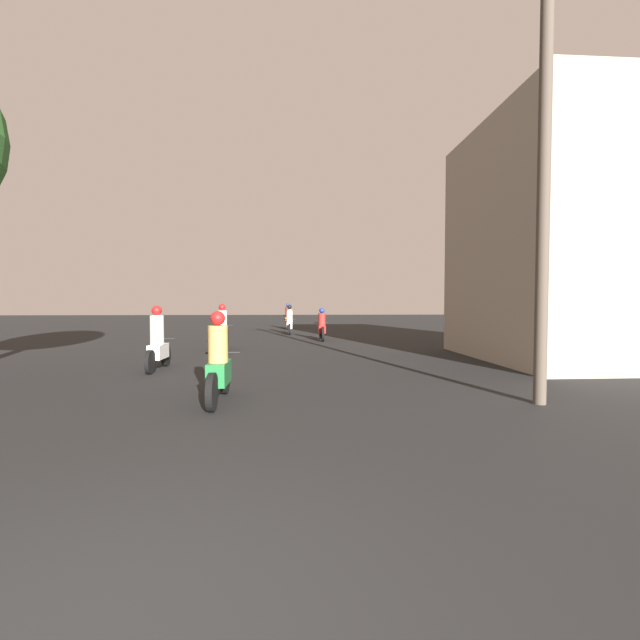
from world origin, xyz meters
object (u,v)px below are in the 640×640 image
object	(u,v)px
building_right_near	(581,242)
motorcycle_white	(158,344)
utility_pole_near	(544,153)
motorcycle_green	(219,366)
motorcycle_orange	(288,319)
motorcycle_black	(223,331)
motorcycle_silver	(290,322)
motorcycle_red	(322,327)

from	to	relation	value
building_right_near	motorcycle_white	bearing A→B (deg)	-173.88
building_right_near	utility_pole_near	distance (m)	6.89
motorcycle_green	motorcycle_orange	xyz separation A→B (m)	(0.98, 20.37, 0.04)
motorcycle_black	utility_pole_near	xyz separation A→B (m)	(6.45, -8.54, 3.39)
motorcycle_silver	utility_pole_near	world-z (taller)	utility_pole_near
motorcycle_silver	motorcycle_orange	world-z (taller)	motorcycle_orange
motorcycle_silver	motorcycle_orange	bearing A→B (deg)	84.78
motorcycle_red	motorcycle_orange	size ratio (longest dim) A/B	0.95
building_right_near	motorcycle_silver	bearing A→B (deg)	127.85
motorcycle_black	motorcycle_orange	distance (m)	12.51
motorcycle_orange	utility_pole_near	world-z (taller)	utility_pole_near
motorcycle_green	motorcycle_black	xyz separation A→B (m)	(-1.21, 8.05, 0.04)
motorcycle_white	utility_pole_near	distance (m)	9.03
motorcycle_black	motorcycle_orange	xyz separation A→B (m)	(2.19, 12.32, -0.00)
motorcycle_red	motorcycle_silver	distance (m)	4.21
motorcycle_black	motorcycle_silver	distance (m)	8.04
motorcycle_green	motorcycle_orange	distance (m)	20.39
building_right_near	motorcycle_green	bearing A→B (deg)	-153.39
motorcycle_black	motorcycle_silver	world-z (taller)	motorcycle_black
motorcycle_green	utility_pole_near	world-z (taller)	utility_pole_near
motorcycle_red	motorcycle_white	bearing A→B (deg)	-127.82
utility_pole_near	motorcycle_silver	bearing A→B (deg)	104.28
motorcycle_red	motorcycle_orange	world-z (taller)	motorcycle_orange
motorcycle_red	motorcycle_black	bearing A→B (deg)	-143.64
motorcycle_green	motorcycle_red	xyz separation A→B (m)	(2.56, 11.81, -0.03)
motorcycle_green	utility_pole_near	distance (m)	6.29
motorcycle_white	motorcycle_orange	bearing A→B (deg)	82.88
motorcycle_silver	motorcycle_red	bearing A→B (deg)	-76.65
motorcycle_green	motorcycle_orange	size ratio (longest dim) A/B	0.90
motorcycle_red	building_right_near	size ratio (longest dim) A/B	0.29
motorcycle_orange	utility_pole_near	bearing A→B (deg)	-72.98
building_right_near	utility_pole_near	world-z (taller)	utility_pole_near
motorcycle_green	motorcycle_silver	xyz separation A→B (m)	(1.11, 15.76, 0.02)
motorcycle_white	motorcycle_orange	world-z (taller)	motorcycle_orange
building_right_near	motorcycle_orange	bearing A→B (deg)	119.01
motorcycle_white	motorcycle_silver	bearing A→B (deg)	78.56
motorcycle_white	motorcycle_red	distance (m)	9.46
utility_pole_near	building_right_near	bearing A→B (deg)	50.49
motorcycle_green	motorcycle_red	distance (m)	12.08
motorcycle_red	building_right_near	bearing A→B (deg)	-53.28
motorcycle_green	utility_pole_near	xyz separation A→B (m)	(5.24, -0.48, 3.44)
motorcycle_red	motorcycle_orange	distance (m)	8.71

